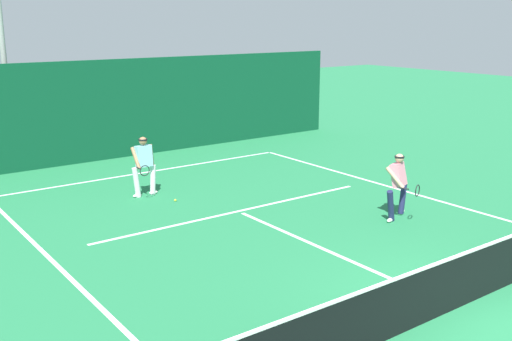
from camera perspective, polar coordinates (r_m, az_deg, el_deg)
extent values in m
plane|color=#227545|center=(11.09, 18.54, -12.27)|extent=(80.00, 80.00, 0.00)
cube|color=white|center=(19.69, -10.13, -0.12)|extent=(9.83, 0.10, 0.01)
cube|color=white|center=(15.46, -1.71, -3.88)|extent=(8.02, 0.10, 0.01)
cube|color=white|center=(12.98, 6.92, -7.61)|extent=(0.10, 6.40, 0.01)
cube|color=black|center=(10.89, 18.74, -10.01)|extent=(10.60, 0.02, 0.96)
cube|color=white|center=(10.70, 18.95, -7.54)|extent=(10.60, 0.03, 0.05)
cylinder|color=#1E234C|center=(15.65, 13.74, -2.52)|extent=(0.33, 0.24, 0.83)
cylinder|color=#1E234C|center=(14.91, 12.66, -3.30)|extent=(0.39, 0.26, 0.82)
ellipsoid|color=white|center=(15.75, 13.67, -3.79)|extent=(0.28, 0.19, 0.09)
ellipsoid|color=white|center=(15.02, 12.59, -4.62)|extent=(0.28, 0.19, 0.09)
cube|color=pink|center=(15.09, 13.36, -0.38)|extent=(0.52, 0.48, 0.61)
cylinder|color=tan|center=(15.31, 13.66, -0.29)|extent=(0.20, 0.15, 0.63)
cylinder|color=tan|center=(14.89, 13.04, -0.67)|extent=(0.27, 0.51, 0.51)
sphere|color=tan|center=(15.00, 13.45, 1.14)|extent=(0.22, 0.22, 0.22)
cylinder|color=black|center=(14.99, 13.46, 1.28)|extent=(0.30, 0.30, 0.04)
cylinder|color=black|center=(14.82, 13.83, -1.66)|extent=(0.12, 0.25, 0.03)
torus|color=black|center=(14.71, 15.07, -1.85)|extent=(0.28, 0.12, 0.29)
cylinder|color=silver|center=(17.10, -9.76, -0.85)|extent=(0.21, 0.16, 0.85)
cylinder|color=silver|center=(16.88, -11.27, -1.13)|extent=(0.23, 0.16, 0.85)
ellipsoid|color=white|center=(17.20, -9.71, -2.06)|extent=(0.26, 0.12, 0.09)
ellipsoid|color=white|center=(16.98, -11.21, -2.34)|extent=(0.26, 0.12, 0.09)
cube|color=#8CCCE0|center=(16.82, -10.62, 1.36)|extent=(0.44, 0.29, 0.61)
cylinder|color=#9E704C|center=(16.93, -9.89, 1.38)|extent=(0.14, 0.10, 0.65)
cylinder|color=#9E704C|center=(16.72, -11.34, 1.15)|extent=(0.11, 0.45, 0.58)
sphere|color=#9E704C|center=(16.73, -10.68, 2.77)|extent=(0.22, 0.22, 0.22)
cylinder|color=black|center=(16.72, -10.69, 2.90)|extent=(0.25, 0.25, 0.04)
cylinder|color=black|center=(16.53, -11.07, 0.22)|extent=(0.04, 0.26, 0.03)
torus|color=black|center=(16.23, -10.52, -0.01)|extent=(0.29, 0.03, 0.29)
sphere|color=#D1E033|center=(16.42, -7.67, -2.81)|extent=(0.07, 0.07, 0.07)
cube|color=#0A4328|center=(21.61, -13.32, 5.66)|extent=(19.14, 0.12, 3.46)
cylinder|color=#9EA39E|center=(21.69, -22.88, 10.54)|extent=(0.18, 0.18, 7.65)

